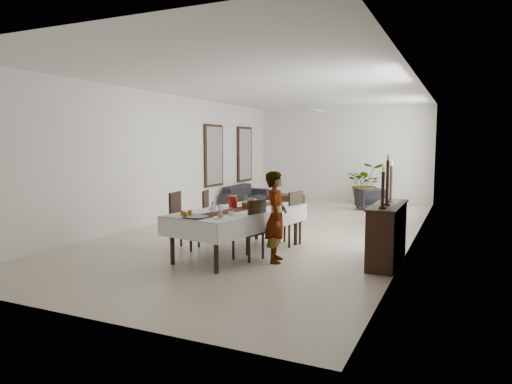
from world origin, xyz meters
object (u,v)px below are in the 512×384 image
object	(u,v)px
sideboard_body	(387,235)
red_pitcher	(233,201)
dining_table_top	(239,211)
sofa	(246,195)
woman	(276,217)

from	to	relation	value
sideboard_body	red_pitcher	bearing A→B (deg)	-174.86
sideboard_body	dining_table_top	bearing A→B (deg)	-169.83
red_pitcher	sofa	bearing A→B (deg)	113.91
sideboard_body	woman	bearing A→B (deg)	-157.99
woman	sideboard_body	world-z (taller)	woman
dining_table_top	woman	world-z (taller)	woman
red_pitcher	sofa	world-z (taller)	red_pitcher
dining_table_top	sofa	size ratio (longest dim) A/B	1.17
dining_table_top	sofa	distance (m)	6.62
dining_table_top	sofa	world-z (taller)	dining_table_top
woman	sideboard_body	xyz separation A→B (m)	(1.68, 0.68, -0.28)
red_pitcher	woman	bearing A→B (deg)	-23.05
red_pitcher	sideboard_body	world-z (taller)	red_pitcher
red_pitcher	woman	size ratio (longest dim) A/B	0.14
red_pitcher	sofa	distance (m)	6.36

